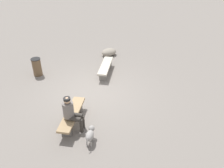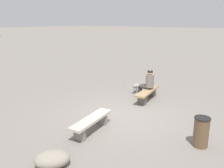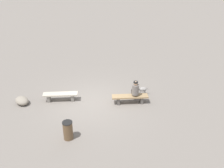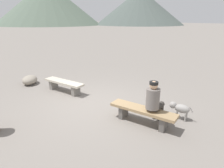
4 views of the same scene
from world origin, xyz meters
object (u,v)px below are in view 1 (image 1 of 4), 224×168
(bench_left, at_px, (106,67))
(bench_right, at_px, (72,116))
(dog, at_px, (90,134))
(seated_person, at_px, (71,111))
(trash_bin, at_px, (37,67))
(boulder, at_px, (109,52))

(bench_left, relative_size, bench_right, 0.97)
(bench_left, relative_size, dog, 2.77)
(seated_person, bearing_deg, dog, 57.16)
(bench_left, bearing_deg, seated_person, -5.87)
(bench_left, bearing_deg, dog, 4.42)
(seated_person, bearing_deg, trash_bin, -138.57)
(bench_right, bearing_deg, seated_person, 17.88)
(bench_right, xyz_separation_m, boulder, (-5.49, -0.57, -0.13))
(bench_left, height_order, bench_right, bench_right)
(bench_right, bearing_deg, boulder, 176.91)
(trash_bin, bearing_deg, bench_right, 50.56)
(bench_right, xyz_separation_m, trash_bin, (-2.47, -3.00, 0.09))
(bench_left, xyz_separation_m, trash_bin, (1.13, -2.92, 0.11))
(bench_left, xyz_separation_m, dog, (4.22, 1.01, 0.02))
(seated_person, distance_m, boulder, 5.81)
(seated_person, distance_m, trash_bin, 4.15)
(dog, bearing_deg, bench_left, 4.33)
(seated_person, relative_size, dog, 1.91)
(bench_left, bearing_deg, trash_bin, -77.79)
(bench_left, distance_m, trash_bin, 3.13)
(bench_right, height_order, seated_person, seated_person)
(bench_left, distance_m, seated_person, 3.88)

